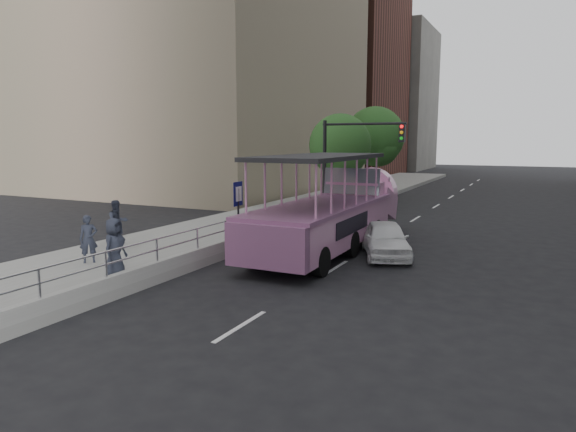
% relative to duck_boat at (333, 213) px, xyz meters
% --- Properties ---
extents(ground, '(160.00, 160.00, 0.00)m').
position_rel_duck_boat_xyz_m(ground, '(0.28, -7.06, -1.37)').
color(ground, black).
extents(sidewalk, '(5.50, 80.00, 0.30)m').
position_rel_duck_boat_xyz_m(sidewalk, '(-5.47, 2.94, -1.22)').
color(sidewalk, '#969691').
rests_on(sidewalk, ground).
extents(kerb_wall, '(0.24, 30.00, 0.36)m').
position_rel_duck_boat_xyz_m(kerb_wall, '(-2.84, -5.06, -0.89)').
color(kerb_wall, '#A9A9A3').
rests_on(kerb_wall, sidewalk).
extents(guardrail, '(0.07, 22.00, 0.71)m').
position_rel_duck_boat_xyz_m(guardrail, '(-2.84, -5.06, -0.23)').
color(guardrail, silver).
rests_on(guardrail, kerb_wall).
extents(duck_boat, '(2.92, 11.17, 3.70)m').
position_rel_duck_boat_xyz_m(duck_boat, '(0.00, 0.00, 0.00)').
color(duck_boat, black).
rests_on(duck_boat, ground).
extents(car, '(2.89, 4.11, 1.30)m').
position_rel_duck_boat_xyz_m(car, '(2.29, -0.59, -0.72)').
color(car, white).
rests_on(car, ground).
extents(pedestrian_near, '(0.66, 0.67, 1.55)m').
position_rel_duck_boat_xyz_m(pedestrian_near, '(-5.73, -6.97, -0.30)').
color(pedestrian_near, '#272B39').
rests_on(pedestrian_near, sidewalk).
extents(pedestrian_mid, '(0.87, 0.98, 1.69)m').
position_rel_duck_boat_xyz_m(pedestrian_mid, '(-7.05, -4.36, -0.23)').
color(pedestrian_mid, '#272B39').
rests_on(pedestrian_mid, sidewalk).
extents(pedestrian_far, '(0.71, 0.95, 1.75)m').
position_rel_duck_boat_xyz_m(pedestrian_far, '(-3.56, -8.00, -0.20)').
color(pedestrian_far, '#272B39').
rests_on(pedestrian_far, sidewalk).
extents(parking_sign, '(0.08, 0.61, 2.72)m').
position_rel_duck_boat_xyz_m(parking_sign, '(-2.71, -2.67, 0.34)').
color(parking_sign, black).
rests_on(parking_sign, ground).
extents(traffic_signal, '(4.20, 0.32, 5.20)m').
position_rel_duck_boat_xyz_m(traffic_signal, '(-1.42, 5.44, 2.13)').
color(traffic_signal, black).
rests_on(traffic_signal, ground).
extents(street_tree_near, '(3.52, 3.52, 5.72)m').
position_rel_duck_boat_xyz_m(street_tree_near, '(-3.02, 8.87, 2.45)').
color(street_tree_near, '#3E281C').
rests_on(street_tree_near, ground).
extents(street_tree_far, '(3.97, 3.97, 6.45)m').
position_rel_duck_boat_xyz_m(street_tree_far, '(-2.82, 14.87, 2.93)').
color(street_tree_far, '#3E281C').
rests_on(street_tree_far, ground).
extents(midrise_brick, '(18.00, 16.00, 26.00)m').
position_rel_duck_boat_xyz_m(midrise_brick, '(-17.72, 40.94, 11.63)').
color(midrise_brick, brown).
rests_on(midrise_brick, ground).
extents(midrise_stone_b, '(16.00, 14.00, 20.00)m').
position_rel_duck_boat_xyz_m(midrise_stone_b, '(-15.72, 56.94, 8.63)').
color(midrise_stone_b, gray).
rests_on(midrise_stone_b, ground).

